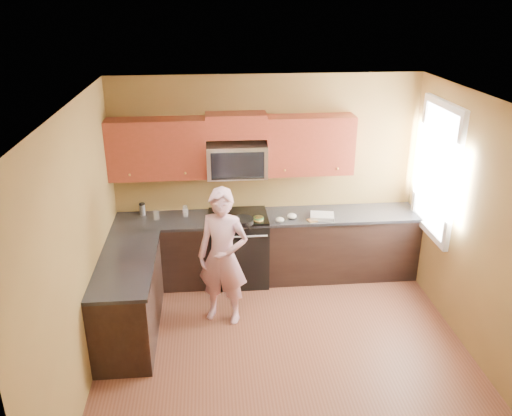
{
  "coord_description": "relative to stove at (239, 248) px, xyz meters",
  "views": [
    {
      "loc": [
        -0.74,
        -4.49,
        3.62
      ],
      "look_at": [
        -0.2,
        1.3,
        1.2
      ],
      "focal_mm": 36.35,
      "sensor_mm": 36.0,
      "label": 1
    }
  ],
  "objects": [
    {
      "name": "woman",
      "position": [
        -0.23,
        -0.89,
        0.35
      ],
      "size": [
        0.7,
        0.58,
        1.65
      ],
      "primitive_type": "imported",
      "rotation": [
        0.0,
        0.0,
        -0.36
      ],
      "color": "#D06889",
      "rests_on": "floor"
    },
    {
      "name": "window",
      "position": [
        2.38,
        -0.48,
        1.17
      ],
      "size": [
        0.06,
        1.06,
        1.66
      ],
      "primitive_type": null,
      "color": "white",
      "rests_on": "wall_right"
    },
    {
      "name": "wall_right",
      "position": [
        2.4,
        -1.68,
        0.88
      ],
      "size": [
        0.0,
        4.0,
        4.0
      ],
      "primitive_type": "plane",
      "rotation": [
        1.57,
        0.0,
        -1.57
      ],
      "color": "brown",
      "rests_on": "ground"
    },
    {
      "name": "glass_b",
      "position": [
        -0.68,
        0.1,
        0.51
      ],
      "size": [
        0.08,
        0.08,
        0.12
      ],
      "primitive_type": "cylinder",
      "rotation": [
        0.0,
        0.0,
        0.13
      ],
      "color": "silver",
      "rests_on": "countertop_back"
    },
    {
      "name": "butter_tub",
      "position": [
        0.25,
        -0.18,
        0.45
      ],
      "size": [
        0.15,
        0.15,
        0.09
      ],
      "primitive_type": null,
      "rotation": [
        0.0,
        0.0,
        0.16
      ],
      "color": "gold",
      "rests_on": "countertop_back"
    },
    {
      "name": "frying_pan",
      "position": [
        0.04,
        -0.26,
        0.47
      ],
      "size": [
        0.4,
        0.55,
        0.06
      ],
      "primitive_type": null,
      "rotation": [
        0.0,
        0.0,
        0.26
      ],
      "color": "black",
      "rests_on": "stove"
    },
    {
      "name": "dish_towel",
      "position": [
        1.09,
        -0.12,
        0.47
      ],
      "size": [
        0.34,
        0.29,
        0.05
      ],
      "primitive_type": "cube",
      "rotation": [
        0.0,
        0.0,
        -0.2
      ],
      "color": "silver",
      "rests_on": "countertop_back"
    },
    {
      "name": "microwave",
      "position": [
        0.0,
        0.12,
        0.97
      ],
      "size": [
        0.76,
        0.4,
        0.42
      ],
      "primitive_type": null,
      "color": "silver",
      "rests_on": "wall_back"
    },
    {
      "name": "wall_front",
      "position": [
        0.4,
        -3.67,
        0.88
      ],
      "size": [
        4.0,
        0.0,
        4.0
      ],
      "primitive_type": "plane",
      "rotation": [
        -1.57,
        0.0,
        0.0
      ],
      "color": "brown",
      "rests_on": "ground"
    },
    {
      "name": "stove",
      "position": [
        0.0,
        0.0,
        0.0
      ],
      "size": [
        0.76,
        0.65,
        0.95
      ],
      "primitive_type": null,
      "color": "black",
      "rests_on": "floor"
    },
    {
      "name": "wall_left",
      "position": [
        -1.6,
        -1.68,
        0.88
      ],
      "size": [
        0.0,
        4.0,
        4.0
      ],
      "primitive_type": "plane",
      "rotation": [
        1.57,
        0.0,
        1.57
      ],
      "color": "brown",
      "rests_on": "ground"
    },
    {
      "name": "napkin_b",
      "position": [
        0.69,
        -0.1,
        0.48
      ],
      "size": [
        0.14,
        0.15,
        0.07
      ],
      "primitive_type": "ellipsoid",
      "rotation": [
        0.0,
        0.0,
        -0.19
      ],
      "color": "silver",
      "rests_on": "countertop_back"
    },
    {
      "name": "glass_c",
      "position": [
        -0.68,
        0.16,
        0.51
      ],
      "size": [
        0.09,
        0.09,
        0.12
      ],
      "primitive_type": "cylinder",
      "rotation": [
        0.0,
        0.0,
        0.32
      ],
      "color": "silver",
      "rests_on": "countertop_back"
    },
    {
      "name": "wall_back",
      "position": [
        0.4,
        0.32,
        0.88
      ],
      "size": [
        4.0,
        0.0,
        4.0
      ],
      "primitive_type": "plane",
      "rotation": [
        1.57,
        0.0,
        0.0
      ],
      "color": "brown",
      "rests_on": "ground"
    },
    {
      "name": "floor",
      "position": [
        0.4,
        -1.68,
        -0.47
      ],
      "size": [
        4.0,
        4.0,
        0.0
      ],
      "primitive_type": "plane",
      "color": "brown",
      "rests_on": "ground"
    },
    {
      "name": "napkin_a",
      "position": [
        0.52,
        -0.19,
        0.48
      ],
      "size": [
        0.14,
        0.15,
        0.06
      ],
      "primitive_type": "ellipsoid",
      "rotation": [
        0.0,
        0.0,
        -0.28
      ],
      "color": "silver",
      "rests_on": "countertop_back"
    },
    {
      "name": "upper_cab_left",
      "position": [
        -0.99,
        0.16,
        0.97
      ],
      "size": [
        1.22,
        0.33,
        0.75
      ],
      "primitive_type": null,
      "color": "maroon",
      "rests_on": "wall_back"
    },
    {
      "name": "travel_mug",
      "position": [
        -1.24,
        0.19,
        0.44
      ],
      "size": [
        0.09,
        0.09,
        0.17
      ],
      "primitive_type": null,
      "rotation": [
        0.0,
        0.0,
        -0.18
      ],
      "color": "silver",
      "rests_on": "countertop_back"
    },
    {
      "name": "upper_cab_over_mw",
      "position": [
        0.0,
        0.16,
        1.62
      ],
      "size": [
        0.76,
        0.33,
        0.3
      ],
      "primitive_type": "cube",
      "color": "maroon",
      "rests_on": "wall_back"
    },
    {
      "name": "ceiling",
      "position": [
        0.4,
        -1.68,
        2.23
      ],
      "size": [
        4.0,
        4.0,
        0.0
      ],
      "primitive_type": "plane",
      "rotation": [
        3.14,
        0.0,
        0.0
      ],
      "color": "white",
      "rests_on": "ground"
    },
    {
      "name": "upper_cab_right",
      "position": [
        0.94,
        0.16,
        0.97
      ],
      "size": [
        1.12,
        0.33,
        0.75
      ],
      "primitive_type": null,
      "color": "maroon",
      "rests_on": "wall_back"
    },
    {
      "name": "cabinet_back_run",
      "position": [
        0.4,
        0.02,
        -0.03
      ],
      "size": [
        4.0,
        0.6,
        0.88
      ],
      "primitive_type": "cube",
      "color": "black",
      "rests_on": "floor"
    },
    {
      "name": "countertop_left",
      "position": [
        -1.29,
        -1.08,
        0.43
      ],
      "size": [
        0.62,
        1.6,
        0.04
      ],
      "primitive_type": "cube",
      "color": "black",
      "rests_on": "cabinet_left_run"
    },
    {
      "name": "toast_slice",
      "position": [
        0.94,
        -0.2,
        0.45
      ],
      "size": [
        0.14,
        0.14,
        0.01
      ],
      "primitive_type": "cube",
      "rotation": [
        0.0,
        0.0,
        0.29
      ],
      "color": "#B27F47",
      "rests_on": "countertop_back"
    },
    {
      "name": "glass_a",
      "position": [
        -1.05,
        0.05,
        0.51
      ],
      "size": [
        0.07,
        0.07,
        0.12
      ],
      "primitive_type": "cylinder",
      "rotation": [
        0.0,
        0.0,
        -0.06
      ],
      "color": "silver",
      "rests_on": "countertop_back"
    },
    {
      "name": "countertop_back",
      "position": [
        0.4,
        0.01,
        0.43
      ],
      "size": [
        4.0,
        0.62,
        0.04
      ],
      "primitive_type": "cube",
      "color": "black",
      "rests_on": "cabinet_back_run"
    },
    {
      "name": "cabinet_left_run",
      "position": [
        -1.3,
        -1.08,
        -0.03
      ],
      "size": [
        0.6,
        1.6,
        0.88
      ],
      "primitive_type": "cube",
      "color": "black",
      "rests_on": "floor"
    }
  ]
}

